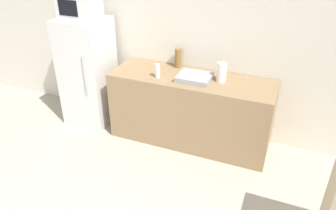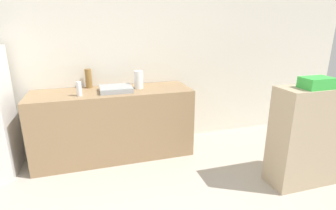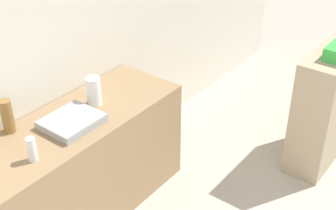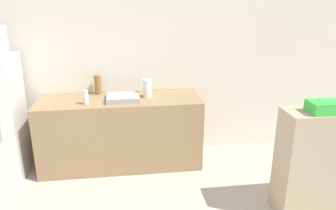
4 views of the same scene
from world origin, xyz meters
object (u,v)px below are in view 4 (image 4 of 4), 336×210
(bottle_short, at_px, (86,97))
(bottle_tall, at_px, (98,85))
(basket, at_px, (325,107))
(paper_towel_roll, at_px, (147,88))

(bottle_short, bearing_deg, bottle_tall, 73.86)
(basket, xyz_separation_m, paper_towel_roll, (-1.51, 1.33, -0.14))
(bottle_tall, relative_size, bottle_short, 1.46)
(basket, bearing_deg, paper_towel_roll, 138.82)
(bottle_tall, height_order, basket, basket)
(bottle_tall, height_order, bottle_short, bottle_tall)
(paper_towel_roll, bearing_deg, bottle_tall, 160.94)
(paper_towel_roll, bearing_deg, bottle_short, -166.38)
(bottle_short, distance_m, paper_towel_roll, 0.75)
(bottle_tall, distance_m, paper_towel_roll, 0.66)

